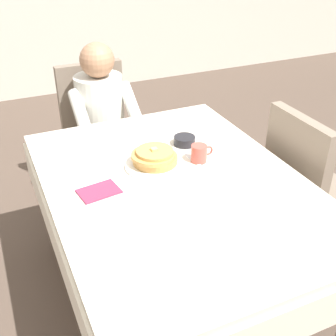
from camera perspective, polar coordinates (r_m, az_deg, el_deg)
The scene contains 14 objects.
ground_plane at distance 2.38m, azimuth 0.90°, elevation -17.08°, with size 14.00×14.00×0.00m, color brown.
dining_table_main at distance 1.95m, azimuth 1.05°, elevation -4.11°, with size 1.12×1.52×0.74m.
chair_diner at distance 2.96m, azimuth -9.38°, elevation 5.65°, with size 0.44×0.45×0.93m.
diner_person at distance 2.77m, azimuth -8.72°, elevation 7.02°, with size 0.40×0.43×1.12m.
chair_right_side at distance 2.40m, azimuth 17.97°, elevation -1.99°, with size 0.45×0.44×0.93m.
plate_breakfast at distance 2.02m, azimuth -1.80°, elevation 0.43°, with size 0.28×0.28×0.02m, color white.
breakfast_stack at distance 2.00m, azimuth -1.79°, elevation 1.48°, with size 0.22×0.21×0.08m.
cup_coffee at distance 2.05m, azimuth 4.19°, elevation 1.95°, with size 0.11×0.08×0.08m.
bowl_butter at distance 2.21m, azimuth 2.21°, elevation 3.67°, with size 0.11×0.11×0.04m, color black.
syrup_pitcher at distance 2.02m, azimuth -9.03°, elevation 0.97°, with size 0.08×0.08×0.07m.
fork_left_of_plate at distance 1.95m, azimuth -6.73°, elevation -1.13°, with size 0.18×0.01×0.01m, color silver.
knife_right_of_plate at distance 2.07m, azimuth 3.27°, elevation 1.13°, with size 0.20×0.01×0.01m, color silver.
spoon_near_edge at distance 1.76m, azimuth 0.76°, elevation -4.75°, with size 0.15×0.01×0.01m, color silver.
napkin_folded at distance 1.86m, azimuth -9.17°, elevation -3.07°, with size 0.17×0.12×0.01m, color #8C2D4C.
Camera 1 is at (-0.69, -1.45, 1.76)m, focal length 45.85 mm.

